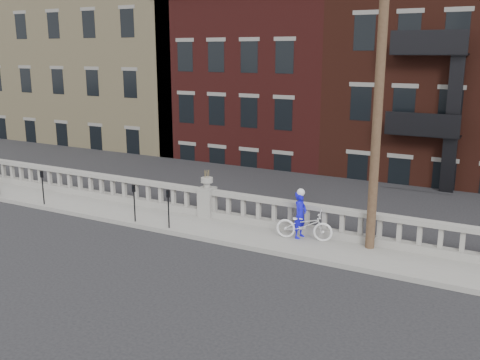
% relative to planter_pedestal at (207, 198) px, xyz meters
% --- Properties ---
extents(ground, '(120.00, 120.00, 0.00)m').
position_rel_planter_pedestal_xyz_m(ground, '(0.00, -3.95, -0.83)').
color(ground, black).
rests_on(ground, ground).
extents(sidewalk, '(32.00, 2.20, 0.15)m').
position_rel_planter_pedestal_xyz_m(sidewalk, '(0.00, -0.95, -0.76)').
color(sidewalk, gray).
rests_on(sidewalk, ground).
extents(balustrade, '(28.00, 0.34, 1.03)m').
position_rel_planter_pedestal_xyz_m(balustrade, '(0.00, 0.00, -0.19)').
color(balustrade, gray).
rests_on(balustrade, sidewalk).
extents(planter_pedestal, '(0.55, 0.55, 1.76)m').
position_rel_planter_pedestal_xyz_m(planter_pedestal, '(0.00, 0.00, 0.00)').
color(planter_pedestal, gray).
rests_on(planter_pedestal, sidewalk).
extents(lower_level, '(80.00, 44.00, 20.80)m').
position_rel_planter_pedestal_xyz_m(lower_level, '(0.56, 19.09, 1.80)').
color(lower_level, '#605E59').
rests_on(lower_level, ground).
extents(utility_pole, '(1.60, 0.28, 10.00)m').
position_rel_planter_pedestal_xyz_m(utility_pole, '(6.20, -0.35, 4.41)').
color(utility_pole, '#422D1E').
rests_on(utility_pole, sidewalk).
extents(parking_meter_a, '(0.10, 0.09, 1.36)m').
position_rel_planter_pedestal_xyz_m(parking_meter_a, '(-6.60, -1.80, 0.17)').
color(parking_meter_a, black).
rests_on(parking_meter_a, sidewalk).
extents(parking_meter_b, '(0.10, 0.09, 1.36)m').
position_rel_planter_pedestal_xyz_m(parking_meter_b, '(-1.94, -1.80, 0.17)').
color(parking_meter_b, black).
rests_on(parking_meter_b, sidewalk).
extents(parking_meter_c, '(0.10, 0.09, 1.36)m').
position_rel_planter_pedestal_xyz_m(parking_meter_c, '(-0.44, -1.80, 0.17)').
color(parking_meter_c, black).
rests_on(parking_meter_c, sidewalk).
extents(bicycle, '(1.94, 0.99, 0.97)m').
position_rel_planter_pedestal_xyz_m(bicycle, '(4.11, -0.63, -0.19)').
color(bicycle, white).
rests_on(bicycle, sidewalk).
extents(cyclist, '(0.44, 0.61, 1.55)m').
position_rel_planter_pedestal_xyz_m(cyclist, '(3.92, -0.53, 0.10)').
color(cyclist, '#110DCF').
rests_on(cyclist, sidewalk).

